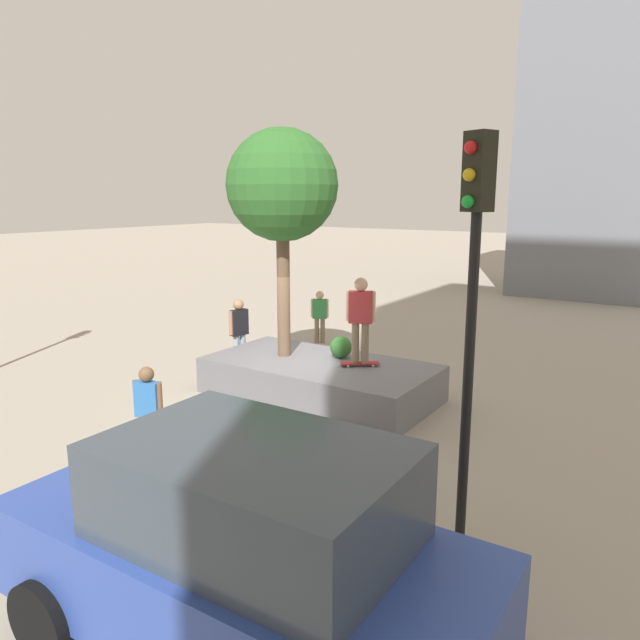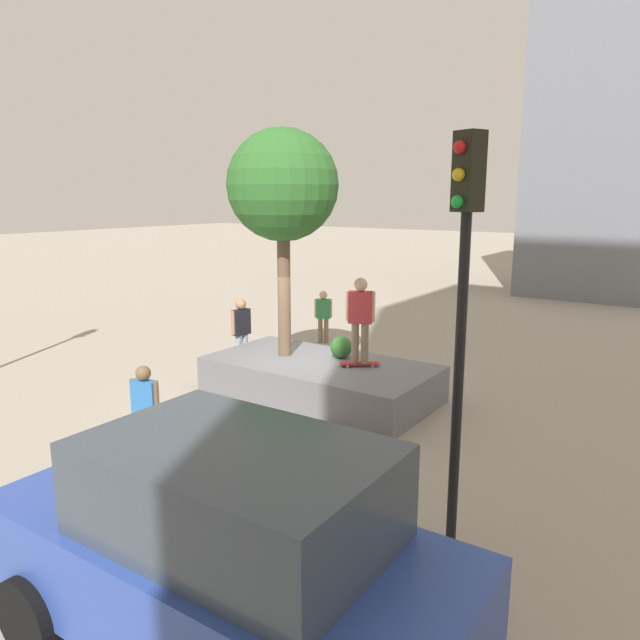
% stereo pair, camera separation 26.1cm
% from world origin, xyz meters
% --- Properties ---
extents(ground_plane, '(120.00, 120.00, 0.00)m').
position_xyz_m(ground_plane, '(0.00, 0.00, 0.00)').
color(ground_plane, '#9E9384').
extents(planter_ledge, '(4.78, 2.46, 0.76)m').
position_xyz_m(planter_ledge, '(-0.54, -0.14, 0.38)').
color(planter_ledge, slate).
rests_on(planter_ledge, ground).
extents(plaza_tree, '(2.33, 2.33, 4.81)m').
position_xyz_m(plaza_tree, '(0.41, -0.15, 4.37)').
color(plaza_tree, brown).
rests_on(plaza_tree, planter_ledge).
extents(boxwood_shrub, '(0.47, 0.47, 0.47)m').
position_xyz_m(boxwood_shrub, '(-0.74, -0.66, 1.00)').
color(boxwood_shrub, '#2D6628').
rests_on(boxwood_shrub, planter_ledge).
extents(skateboard, '(0.76, 0.65, 0.07)m').
position_xyz_m(skateboard, '(-1.40, -0.32, 0.82)').
color(skateboard, '#A51E1E').
rests_on(skateboard, planter_ledge).
extents(skateboarder, '(0.55, 0.37, 1.76)m').
position_xyz_m(skateboarder, '(-1.40, -0.32, 1.85)').
color(skateboarder, '#847056').
rests_on(skateboarder, skateboard).
extents(sedan_parked, '(4.66, 2.23, 2.15)m').
position_xyz_m(sedan_parked, '(-4.02, 6.38, 1.09)').
color(sedan_parked, '#2D479E').
rests_on(sedan_parked, ground).
extents(traffic_light_median, '(0.35, 0.37, 4.86)m').
position_xyz_m(traffic_light_median, '(-5.00, 3.52, 3.30)').
color(traffic_light_median, black).
rests_on(traffic_light_median, ground).
extents(pedestrian_crossing, '(0.46, 0.35, 1.52)m').
position_xyz_m(pedestrian_crossing, '(2.10, -4.12, 0.88)').
color(pedestrian_crossing, '#847056').
rests_on(pedestrian_crossing, ground).
extents(passerby_with_bag, '(0.52, 0.27, 1.56)m').
position_xyz_m(passerby_with_bag, '(0.02, 3.97, 0.90)').
color(passerby_with_bag, navy).
rests_on(passerby_with_bag, ground).
extents(bystander_watching, '(0.28, 0.57, 1.71)m').
position_xyz_m(bystander_watching, '(2.40, -0.95, 0.99)').
color(bystander_watching, '#8C9EB7').
rests_on(bystander_watching, ground).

